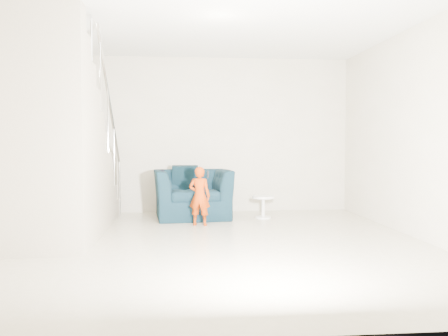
% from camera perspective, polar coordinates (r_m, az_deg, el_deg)
% --- Properties ---
extents(floor, '(5.50, 5.50, 0.00)m').
position_cam_1_polar(floor, '(5.73, -0.38, -9.16)').
color(floor, tan).
rests_on(floor, ground).
extents(ceiling, '(5.50, 5.50, 0.00)m').
position_cam_1_polar(ceiling, '(5.80, -0.39, 17.93)').
color(ceiling, silver).
rests_on(ceiling, back_wall).
extents(back_wall, '(5.00, 0.00, 5.00)m').
position_cam_1_polar(back_wall, '(8.35, -2.02, 3.98)').
color(back_wall, '#B4AA92').
rests_on(back_wall, floor).
extents(front_wall, '(5.00, 0.00, 5.00)m').
position_cam_1_polar(front_wall, '(2.88, 4.36, 5.84)').
color(front_wall, '#B4AA92').
rests_on(front_wall, floor).
extents(left_wall, '(0.00, 5.50, 5.50)m').
position_cam_1_polar(left_wall, '(5.94, -25.27, 4.10)').
color(left_wall, '#B4AA92').
rests_on(left_wall, floor).
extents(right_wall, '(0.00, 5.50, 5.50)m').
position_cam_1_polar(right_wall, '(6.33, 22.85, 4.06)').
color(right_wall, '#B4AA92').
rests_on(right_wall, floor).
extents(armchair, '(1.29, 1.16, 0.78)m').
position_cam_1_polar(armchair, '(7.69, -3.83, -3.11)').
color(armchair, black).
rests_on(armchair, floor).
extents(toddler, '(0.36, 0.28, 0.87)m').
position_cam_1_polar(toddler, '(6.96, -2.96, -3.39)').
color(toddler, '#8C2604').
rests_on(toddler, floor).
extents(side_table, '(0.36, 0.36, 0.36)m').
position_cam_1_polar(side_table, '(7.65, 4.74, -4.25)').
color(side_table, silver).
rests_on(side_table, floor).
extents(staircase, '(1.02, 3.03, 3.62)m').
position_cam_1_polar(staircase, '(6.32, -19.20, 0.48)').
color(staircase, '#ADA089').
rests_on(staircase, floor).
extents(cushion, '(0.43, 0.21, 0.43)m').
position_cam_1_polar(cushion, '(7.96, -4.71, -1.19)').
color(cushion, black).
rests_on(cushion, armchair).
extents(throw, '(0.05, 0.52, 0.58)m').
position_cam_1_polar(throw, '(7.58, -7.42, -2.46)').
color(throw, black).
rests_on(throw, armchair).
extents(phone, '(0.03, 0.05, 0.10)m').
position_cam_1_polar(phone, '(6.94, -1.97, -0.75)').
color(phone, black).
rests_on(phone, toddler).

